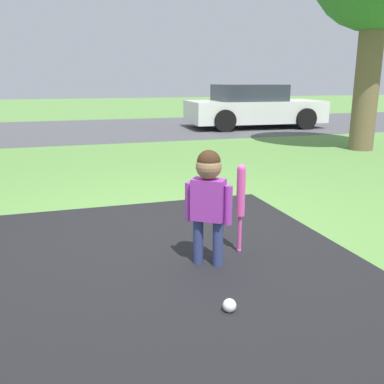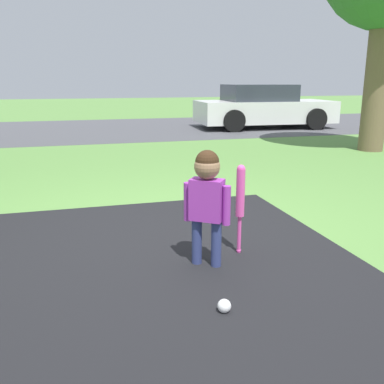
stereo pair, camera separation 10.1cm
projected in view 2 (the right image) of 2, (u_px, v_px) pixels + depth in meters
ground_plane at (170, 232)px, 3.93m from camera, size 60.00×60.00×0.00m
street_strip at (101, 129)px, 12.14m from camera, size 40.00×6.00×0.01m
child at (207, 192)px, 3.10m from camera, size 0.30×0.25×0.88m
baseball_bat at (240, 197)px, 3.34m from camera, size 0.07×0.07×0.73m
sports_ball at (224, 306)px, 2.57m from camera, size 0.08×0.08×0.08m
parked_car at (263, 107)px, 12.37m from camera, size 3.94×2.10×1.23m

